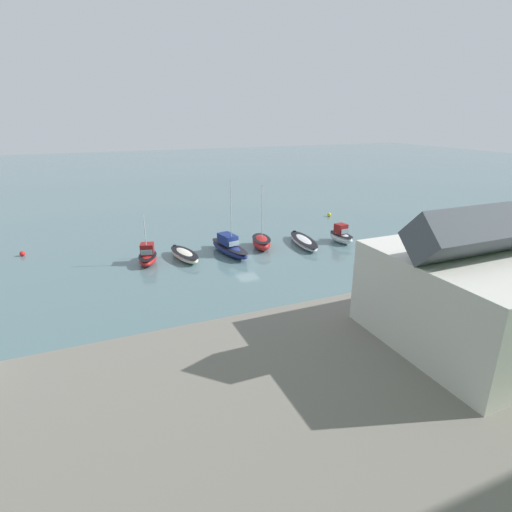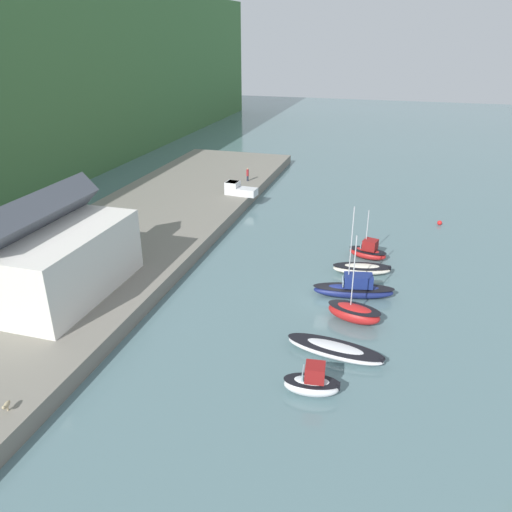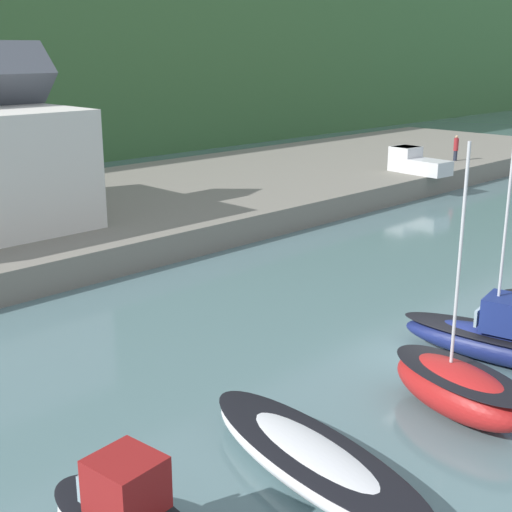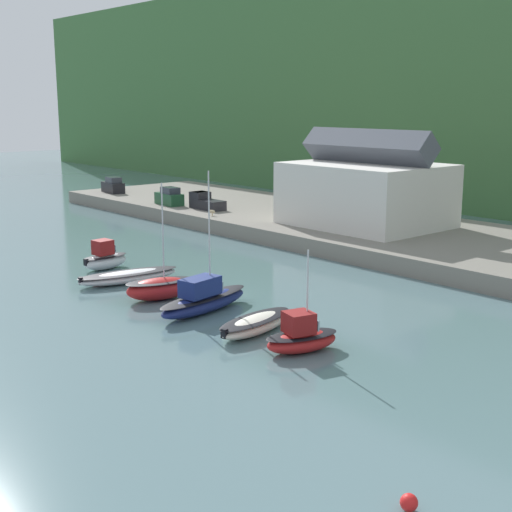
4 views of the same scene
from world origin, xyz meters
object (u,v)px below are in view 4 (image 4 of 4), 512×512
object	(u,v)px
moored_boat_4	(255,324)
moored_boat_1	(128,276)
moored_boat_0	(105,258)
dog_on_quay	(212,212)
parked_car_1	(113,186)
moored_boat_3	(204,299)
parked_car_0	(169,197)
moored_boat_2	(160,288)
mooring_buoy_1	(409,502)
moored_boat_5	(301,337)
pickup_truck_1	(205,202)

from	to	relation	value
moored_boat_4	moored_boat_1	bearing A→B (deg)	166.45
moored_boat_0	dog_on_quay	size ratio (longest dim) A/B	4.82
parked_car_1	dog_on_quay	bearing A→B (deg)	-87.66
moored_boat_1	moored_boat_4	size ratio (longest dim) A/B	1.28
moored_boat_3	parked_car_1	size ratio (longest dim) A/B	2.12
parked_car_0	moored_boat_4	bearing A→B (deg)	-112.86
moored_boat_4	moored_boat_2	bearing A→B (deg)	170.05
moored_boat_0	mooring_buoy_1	size ratio (longest dim) A/B	6.77
parked_car_1	mooring_buoy_1	distance (m)	79.55
parked_car_0	moored_boat_5	bearing A→B (deg)	-110.86
parked_car_1	mooring_buoy_1	size ratio (longest dim) A/B	7.00
moored_boat_1	moored_boat_2	size ratio (longest dim) A/B	1.02
moored_boat_0	pickup_truck_1	world-z (taller)	pickup_truck_1
moored_boat_0	moored_boat_2	world-z (taller)	moored_boat_2
moored_boat_1	parked_car_0	size ratio (longest dim) A/B	1.93
moored_boat_0	moored_boat_1	bearing A→B (deg)	-16.40
parked_car_1	mooring_buoy_1	world-z (taller)	parked_car_1
moored_boat_2	parked_car_0	bearing A→B (deg)	158.03
moored_boat_3	dog_on_quay	size ratio (longest dim) A/B	10.58
moored_boat_3	parked_car_1	distance (m)	54.40
moored_boat_2	moored_boat_3	bearing A→B (deg)	19.36
moored_boat_0	moored_boat_4	world-z (taller)	moored_boat_0
moored_boat_3	mooring_buoy_1	bearing A→B (deg)	-31.63
moored_boat_0	parked_car_1	distance (m)	40.05
moored_boat_5	parked_car_1	size ratio (longest dim) A/B	1.32
mooring_buoy_1	moored_boat_5	bearing A→B (deg)	148.40
moored_boat_4	dog_on_quay	bearing A→B (deg)	135.32
moored_boat_4	dog_on_quay	world-z (taller)	dog_on_quay
moored_boat_2	moored_boat_5	size ratio (longest dim) A/B	1.42
moored_boat_4	pickup_truck_1	xyz separation A→B (m)	(-34.75, 22.60, 1.81)
parked_car_0	mooring_buoy_1	bearing A→B (deg)	-112.26
moored_boat_2	parked_car_1	world-z (taller)	moored_boat_2
moored_boat_0	dog_on_quay	bearing A→B (deg)	110.15
parked_car_1	parked_car_0	bearing A→B (deg)	-86.18
parked_car_0	dog_on_quay	world-z (taller)	parked_car_0
moored_boat_0	moored_boat_2	distance (m)	11.05
dog_on_quay	mooring_buoy_1	xyz separation A→B (m)	(48.05, -28.72, -1.69)
moored_boat_3	moored_boat_4	bearing A→B (deg)	-13.34
moored_boat_3	parked_car_0	size ratio (longest dim) A/B	2.15
moored_boat_3	dog_on_quay	distance (m)	31.50
moored_boat_5	pickup_truck_1	size ratio (longest dim) A/B	1.22
moored_boat_5	moored_boat_2	bearing A→B (deg)	-165.90
pickup_truck_1	parked_car_0	bearing A→B (deg)	104.33
moored_boat_1	parked_car_1	bearing A→B (deg)	160.33
moored_boat_2	parked_car_0	world-z (taller)	moored_boat_2
parked_car_1	mooring_buoy_1	bearing A→B (deg)	-105.34
moored_boat_0	moored_boat_4	xyz separation A→B (m)	(20.98, -1.61, -0.36)
moored_boat_3	parked_car_0	world-z (taller)	moored_boat_3
moored_boat_0	dog_on_quay	xyz separation A→B (m)	(-9.09, 18.36, 1.09)
moored_boat_3	moored_boat_4	distance (m)	5.55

